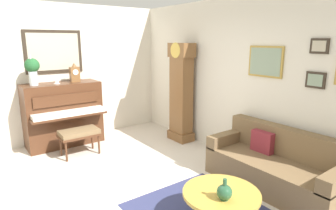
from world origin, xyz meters
TOP-DOWN VIEW (x-y plane):
  - ground_plane at (0.00, 0.00)m, footprint 6.40×6.00m
  - wall_left at (-2.60, 0.00)m, footprint 0.13×4.90m
  - wall_back at (0.02, 2.40)m, footprint 5.30×0.13m
  - piano at (-2.23, 0.05)m, footprint 0.87×1.44m
  - piano_bench at (-1.51, 0.10)m, footprint 0.42×0.70m
  - grandfather_clock at (-1.04, 2.11)m, footprint 0.52×0.34m
  - couch at (1.31, 1.94)m, footprint 1.90×0.80m
  - coffee_table at (1.45, 0.69)m, footprint 0.88×0.88m
  - mantel_clock at (-2.23, 0.33)m, footprint 0.13×0.18m
  - flower_vase at (-2.23, -0.43)m, footprint 0.26×0.26m
  - teacup at (-2.18, -0.04)m, footprint 0.12×0.12m
  - green_jug at (1.57, 0.59)m, footprint 0.17×0.17m

SIDE VIEW (x-z plane):
  - ground_plane at x=0.00m, z-range -0.10..0.00m
  - couch at x=1.31m, z-range -0.11..0.73m
  - coffee_table at x=1.45m, z-range 0.17..0.57m
  - piano_bench at x=-1.51m, z-range 0.17..0.65m
  - green_jug at x=1.57m, z-range 0.37..0.61m
  - piano at x=-2.23m, z-range 0.01..1.26m
  - grandfather_clock at x=-1.04m, z-range -0.05..1.98m
  - teacup at x=-2.18m, z-range 1.25..1.31m
  - wall_back at x=0.02m, z-range 0.00..2.80m
  - wall_left at x=-2.60m, z-range 0.01..2.81m
  - mantel_clock at x=-2.23m, z-range 1.24..1.62m
  - flower_vase at x=-2.23m, z-range 1.28..1.86m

